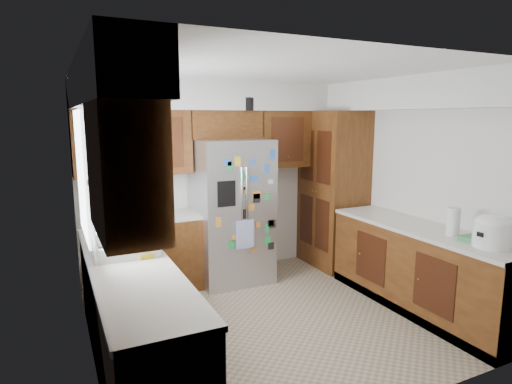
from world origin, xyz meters
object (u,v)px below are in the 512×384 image
pantry (333,190)px  rice_cooker (493,230)px  fridge (232,211)px  paper_towel (453,222)px

pantry → rice_cooker: 2.41m
pantry → fridge: size_ratio=1.19×
fridge → paper_towel: fridge is taller
fridge → rice_cooker: 2.89m
pantry → paper_towel: size_ratio=7.73×
pantry → paper_towel: 1.99m
pantry → rice_cooker: bearing=-90.0°
pantry → rice_cooker: (-0.00, -2.41, 0.00)m
fridge → paper_towel: bearing=-53.9°
rice_cooker → pantry: bearing=90.0°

